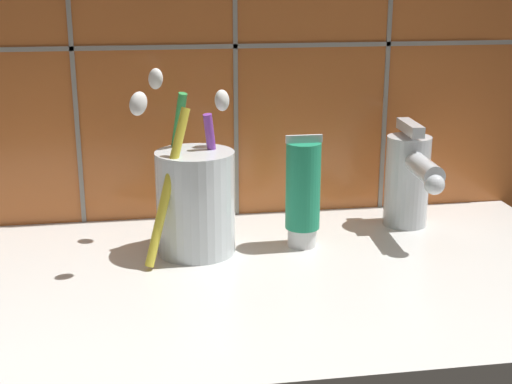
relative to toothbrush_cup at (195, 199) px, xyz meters
The scene contains 4 objects.
sink_counter 10.47cm from the toothbrush_cup, 60.62° to the right, with size 71.33×37.79×2.00cm, color silver.
toothbrush_cup is the anchor object (origin of this frame).
toothpaste_tube 11.20cm from the toothbrush_cup, ahead, with size 3.78×3.60×11.91cm.
sink_faucet 24.56cm from the toothbrush_cup, ahead, with size 4.94×12.85×11.87cm.
Camera 1 is at (-8.79, -61.82, 29.16)cm, focal length 50.00 mm.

